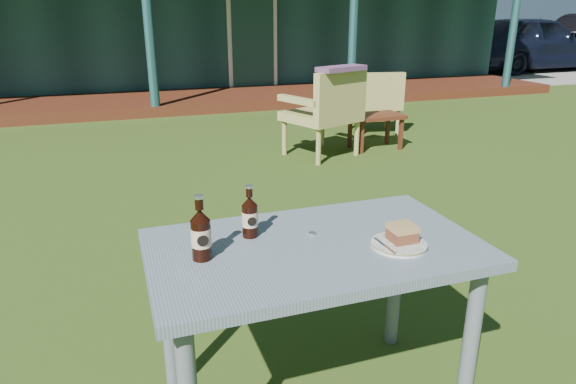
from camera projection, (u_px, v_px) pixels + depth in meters
name	position (u px, v px, depth m)	size (l,w,h in m)	color
ground	(226.00, 245.00, 3.52)	(80.00, 80.00, 0.00)	#334916
pavilion	(130.00, 7.00, 11.35)	(15.80, 8.30, 3.45)	#173C3E
gravel_strip	(527.00, 68.00, 14.34)	(9.00, 6.00, 0.02)	gray
car_near	(531.00, 43.00, 13.38)	(1.70, 4.23, 1.44)	black
cafe_table	(315.00, 269.00, 1.89)	(1.20, 0.70, 0.72)	slate
plate	(399.00, 244.00, 1.84)	(0.20, 0.20, 0.01)	silver
cake_slice	(402.00, 233.00, 1.84)	(0.09, 0.09, 0.06)	brown
fork	(384.00, 246.00, 1.81)	(0.01, 0.14, 0.00)	silver
cola_bottle_near	(250.00, 216.00, 1.90)	(0.06, 0.06, 0.20)	black
cola_bottle_far	(201.00, 234.00, 1.72)	(0.07, 0.07, 0.23)	black
bottle_cap	(312.00, 233.00, 1.94)	(0.03, 0.03, 0.01)	silver
armchair_left	(327.00, 109.00, 5.49)	(0.89, 0.86, 0.94)	#A09750
armchair_right	(377.00, 99.00, 6.57)	(0.69, 0.66, 0.80)	#A09750
floral_throw	(342.00, 68.00, 5.21)	(0.56, 0.20, 0.05)	#623C62
side_table	(376.00, 119.00, 5.89)	(0.60, 0.40, 0.40)	#492011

